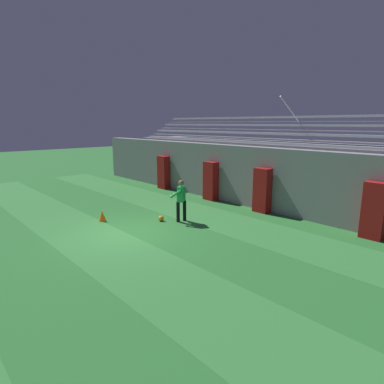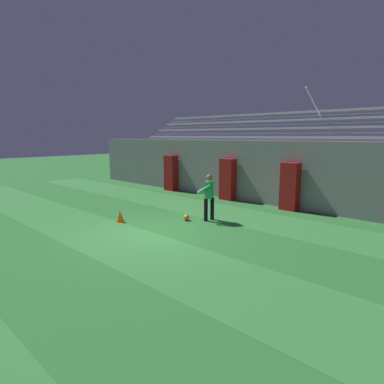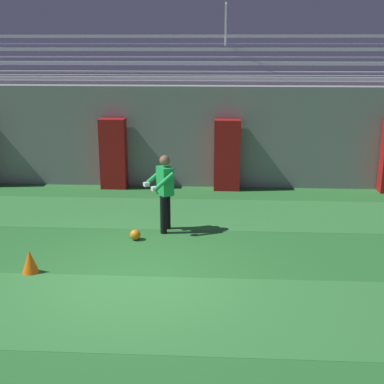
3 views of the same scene
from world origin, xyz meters
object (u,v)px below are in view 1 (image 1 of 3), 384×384
Objects in this scene: padding_pillar_gate_left at (211,181)px; padding_pillar_far_right at (374,211)px; soccer_ball at (161,218)px; padding_pillar_gate_right at (262,190)px; goalkeeper at (181,198)px; traffic_cone at (102,216)px; padding_pillar_far_left at (164,172)px.

padding_pillar_far_right is (7.66, 0.00, 0.00)m from padding_pillar_gate_left.
soccer_ball is at bearing -73.05° from padding_pillar_gate_left.
padding_pillar_gate_left is 4.38m from soccer_ball.
padding_pillar_gate_right is 3.77m from goalkeeper.
traffic_cone is at bearing -132.38° from soccer_ball.
traffic_cone is at bearing -120.83° from padding_pillar_gate_right.
padding_pillar_gate_right is (3.15, 0.00, 0.00)m from padding_pillar_gate_left.
padding_pillar_far_left is 8.84× the size of soccer_ball.
padding_pillar_far_left is 1.00× the size of padding_pillar_far_right.
padding_pillar_far_left and padding_pillar_far_right have the same top height.
goalkeeper is at bearing -110.90° from padding_pillar_gate_right.
padding_pillar_far_right reaches higher than goalkeeper.
traffic_cone is (-8.00, -5.84, -0.76)m from padding_pillar_far_right.
padding_pillar_gate_right is at bearing 65.16° from soccer_ball.
padding_pillar_gate_right is 1.16× the size of goalkeeper.
goalkeeper is 3.24m from traffic_cone.
padding_pillar_gate_left is 3.92m from padding_pillar_far_left.
padding_pillar_gate_right is 1.00× the size of padding_pillar_far_left.
padding_pillar_gate_left reaches higher than goalkeeper.
goalkeeper reaches higher than traffic_cone.
soccer_ball is at bearing 47.62° from traffic_cone.
soccer_ball is at bearing -133.78° from goalkeeper.
padding_pillar_far_left is at bearing 121.56° from traffic_cone.
traffic_cone is at bearing -132.74° from goalkeeper.
padding_pillar_far_left is 1.16× the size of goalkeeper.
padding_pillar_gate_left is at bearing 0.00° from padding_pillar_far_left.
soccer_ball is (-0.55, -0.58, -0.84)m from goalkeeper.
padding_pillar_gate_right is 1.00× the size of padding_pillar_far_right.
goalkeeper reaches higher than soccer_ball.
traffic_cone is (3.59, -5.84, -0.76)m from padding_pillar_far_left.
goalkeeper is (5.73, -3.53, -0.02)m from padding_pillar_far_left.
goalkeeper is at bearing -148.96° from padding_pillar_far_right.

